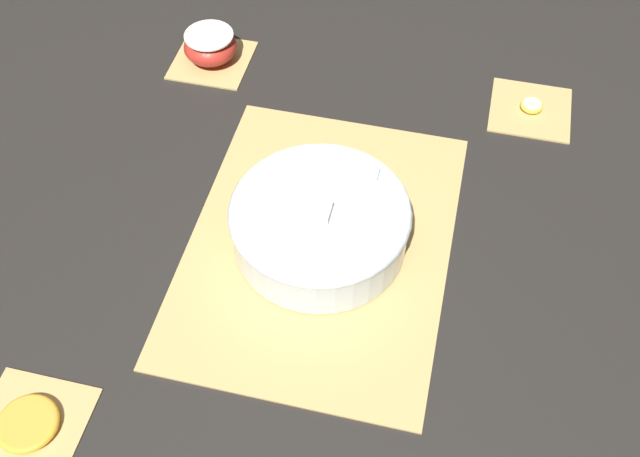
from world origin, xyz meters
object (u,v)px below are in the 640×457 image
object	(u,v)px
apple_half	(210,46)
orange_slice_whole	(28,423)
fruit_salad_bowl	(320,223)
banana_coin_single	(532,106)

from	to	relation	value
apple_half	orange_slice_whole	xyz separation A→B (m)	(-0.66, 0.00, -0.02)
fruit_salad_bowl	banana_coin_single	world-z (taller)	fruit_salad_bowl
apple_half	banana_coin_single	distance (m)	0.53
apple_half	orange_slice_whole	size ratio (longest dim) A/B	1.21
fruit_salad_bowl	orange_slice_whole	distance (m)	0.42
fruit_salad_bowl	apple_half	bearing A→B (deg)	38.47
orange_slice_whole	banana_coin_single	size ratio (longest dim) A/B	2.04
fruit_salad_bowl	banana_coin_single	bearing A→B (deg)	-38.33
apple_half	orange_slice_whole	world-z (taller)	apple_half
apple_half	banana_coin_single	xyz separation A→B (m)	(0.00, -0.52, -0.02)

